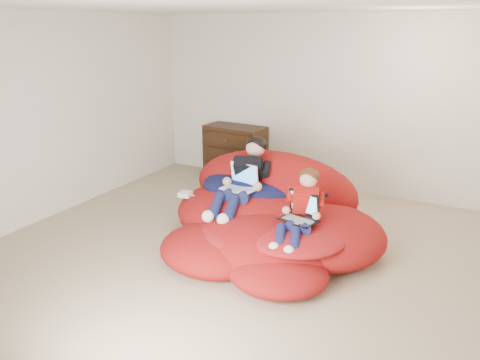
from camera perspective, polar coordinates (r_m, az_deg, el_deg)
The scene contains 9 objects.
room_shell at distance 5.06m, azimuth -1.15°, elevation -6.24°, with size 5.10×5.10×2.77m.
dresser at distance 7.38m, azimuth -0.62°, elevation 3.38°, with size 0.97×0.56×0.84m.
beanbag_pile at distance 5.32m, azimuth 3.48°, elevation -4.42°, with size 2.57×2.35×0.96m.
cream_pillow at distance 5.93m, azimuth 3.11°, elevation 1.59°, with size 0.46×0.30×0.30m, color silver.
older_boy at distance 5.34m, azimuth 0.57°, elevation 0.53°, with size 0.41×1.15×0.74m.
younger_boy at distance 4.68m, azimuth 7.52°, elevation -3.26°, with size 0.35×0.84×0.65m.
laptop_white at distance 5.28m, azimuth 0.14°, elevation -0.27°, with size 0.40×0.35×0.27m.
laptop_black at distance 4.69m, azimuth 7.44°, elevation -3.95°, with size 0.41×0.38×0.26m.
power_adapter at distance 5.59m, azimuth -6.67°, elevation -1.72°, with size 0.14×0.14×0.05m, color silver.
Camera 1 is at (2.23, -4.02, 2.32)m, focal length 35.00 mm.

